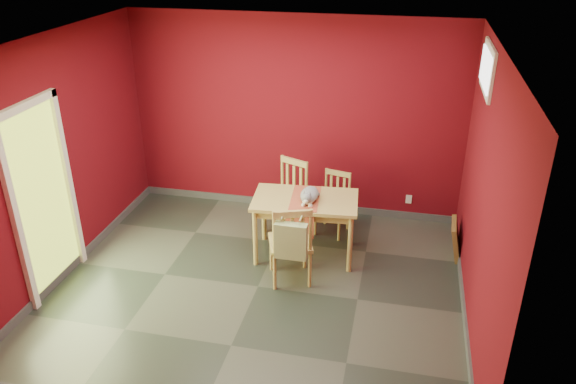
% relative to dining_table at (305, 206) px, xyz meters
% --- Properties ---
extents(ground, '(4.50, 4.50, 0.00)m').
position_rel_dining_table_xyz_m(ground, '(-0.39, -0.78, -0.67)').
color(ground, '#2D342D').
rests_on(ground, ground).
extents(room_shell, '(4.50, 4.50, 4.50)m').
position_rel_dining_table_xyz_m(room_shell, '(-0.39, -0.78, -0.62)').
color(room_shell, '#580912').
rests_on(room_shell, ground).
extents(doorway, '(0.06, 1.01, 2.13)m').
position_rel_dining_table_xyz_m(doorway, '(-2.61, -1.18, 0.45)').
color(doorway, '#B7D838').
rests_on(doorway, ground).
extents(window, '(0.05, 0.90, 0.50)m').
position_rel_dining_table_xyz_m(window, '(1.84, 0.22, 1.68)').
color(window, white).
rests_on(window, room_shell).
extents(outlet_plate, '(0.08, 0.02, 0.12)m').
position_rel_dining_table_xyz_m(outlet_plate, '(1.21, 1.21, -0.37)').
color(outlet_plate, silver).
rests_on(outlet_plate, room_shell).
extents(dining_table, '(1.29, 0.82, 0.77)m').
position_rel_dining_table_xyz_m(dining_table, '(0.00, 0.00, 0.00)').
color(dining_table, tan).
rests_on(dining_table, ground).
extents(table_runner, '(0.38, 0.71, 0.35)m').
position_rel_dining_table_xyz_m(table_runner, '(0.00, -0.11, 0.04)').
color(table_runner, '#A4462E').
rests_on(table_runner, dining_table).
extents(chair_far_left, '(0.59, 0.59, 0.97)m').
position_rel_dining_table_xyz_m(chair_far_left, '(-0.34, 0.58, -0.18)').
color(chair_far_left, tan).
rests_on(chair_far_left, ground).
extents(chair_far_right, '(0.46, 0.46, 0.82)m').
position_rel_dining_table_xyz_m(chair_far_right, '(0.26, 0.66, -0.26)').
color(chair_far_right, tan).
rests_on(chair_far_right, ground).
extents(chair_near, '(0.58, 0.58, 0.98)m').
position_rel_dining_table_xyz_m(chair_near, '(-0.05, -0.58, -0.17)').
color(chair_near, tan).
rests_on(chair_near, ground).
extents(tote_bag, '(0.35, 0.20, 0.48)m').
position_rel_dining_table_xyz_m(tote_bag, '(-0.00, -0.80, -0.02)').
color(tote_bag, '#8EA267').
rests_on(tote_bag, chair_near).
extents(cat, '(0.23, 0.43, 0.21)m').
position_rel_dining_table_xyz_m(cat, '(0.06, -0.04, 0.20)').
color(cat, slate).
rests_on(cat, table_runner).
extents(picture_frame, '(0.17, 0.45, 0.45)m').
position_rel_dining_table_xyz_m(picture_frame, '(1.80, 0.38, -0.45)').
color(picture_frame, brown).
rests_on(picture_frame, ground).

